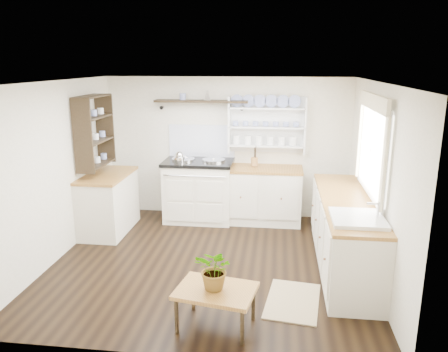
{
  "coord_description": "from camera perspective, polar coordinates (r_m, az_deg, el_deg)",
  "views": [
    {
      "loc": [
        0.84,
        -5.15,
        2.53
      ],
      "look_at": [
        0.16,
        0.25,
        1.1
      ],
      "focal_mm": 35.0,
      "sensor_mm": 36.0,
      "label": 1
    }
  ],
  "objects": [
    {
      "name": "high_shelf",
      "position": [
        7.07,
        -2.98,
        9.65
      ],
      "size": [
        1.5,
        0.29,
        0.16
      ],
      "color": "black",
      "rests_on": "wall_back"
    },
    {
      "name": "center_table",
      "position": [
        4.37,
        -1.07,
        -15.05
      ],
      "size": [
        0.83,
        0.66,
        0.41
      ],
      "rotation": [
        0.0,
        0.0,
        -0.18
      ],
      "color": "brown",
      "rests_on": "floor"
    },
    {
      "name": "wall_right",
      "position": [
        5.46,
        19.22,
        -0.77
      ],
      "size": [
        0.02,
        3.8,
        2.3
      ],
      "primitive_type": "cube",
      "color": "beige",
      "rests_on": "ground"
    },
    {
      "name": "aga_cooker",
      "position": [
        7.13,
        -3.29,
        -1.81
      ],
      "size": [
        1.11,
        0.77,
        1.02
      ],
      "color": "white",
      "rests_on": "floor"
    },
    {
      "name": "floor",
      "position": [
        5.8,
        -1.88,
        -11.15
      ],
      "size": [
        4.0,
        3.8,
        0.01
      ],
      "primitive_type": "cube",
      "color": "black",
      "rests_on": "ground"
    },
    {
      "name": "utensil_crock",
      "position": [
        7.02,
        3.99,
        1.88
      ],
      "size": [
        0.11,
        0.11,
        0.13
      ],
      "primitive_type": "cylinder",
      "color": "#A3713B",
      "rests_on": "back_cabinets"
    },
    {
      "name": "kettle",
      "position": [
        6.94,
        -5.81,
        2.25
      ],
      "size": [
        0.18,
        0.18,
        0.22
      ],
      "primitive_type": null,
      "color": "silver",
      "rests_on": "aga_cooker"
    },
    {
      "name": "belfast_sink",
      "position": [
        4.9,
        16.94,
        -6.62
      ],
      "size": [
        0.55,
        0.6,
        0.45
      ],
      "color": "white",
      "rests_on": "right_cabinets"
    },
    {
      "name": "right_cabinets",
      "position": [
        5.71,
        15.47,
        -7.1
      ],
      "size": [
        0.62,
        2.43,
        0.9
      ],
      "color": "silver",
      "rests_on": "floor"
    },
    {
      "name": "potted_plant",
      "position": [
        4.25,
        -1.09,
        -12.09
      ],
      "size": [
        0.47,
        0.45,
        0.41
      ],
      "primitive_type": "imported",
      "rotation": [
        0.0,
        0.0,
        -0.42
      ],
      "color": "#3F7233",
      "rests_on": "center_table"
    },
    {
      "name": "floor_rug",
      "position": [
        5.0,
        8.97,
        -15.81
      ],
      "size": [
        0.65,
        0.91,
        0.02
      ],
      "primitive_type": "cube",
      "rotation": [
        0.0,
        0.0,
        -0.13
      ],
      "color": "#8F7A53",
      "rests_on": "floor"
    },
    {
      "name": "back_cabinets",
      "position": [
        7.07,
        4.94,
        -2.37
      ],
      "size": [
        1.27,
        0.63,
        0.9
      ],
      "color": "silver",
      "rests_on": "floor"
    },
    {
      "name": "window",
      "position": [
        5.5,
        18.75,
        3.83
      ],
      "size": [
        0.08,
        1.55,
        1.22
      ],
      "color": "white",
      "rests_on": "wall_right"
    },
    {
      "name": "left_shelving",
      "position": [
        6.69,
        -16.58,
        5.68
      ],
      "size": [
        0.28,
        0.8,
        1.05
      ],
      "primitive_type": "cube",
      "color": "black",
      "rests_on": "wall_left"
    },
    {
      "name": "ceiling",
      "position": [
        5.23,
        -2.1,
        12.18
      ],
      "size": [
        4.0,
        3.8,
        0.01
      ],
      "primitive_type": "cube",
      "color": "white",
      "rests_on": "wall_back"
    },
    {
      "name": "wall_left",
      "position": [
        6.04,
        -21.06,
        0.51
      ],
      "size": [
        0.02,
        3.8,
        2.3
      ],
      "primitive_type": "cube",
      "color": "beige",
      "rests_on": "ground"
    },
    {
      "name": "wall_back",
      "position": [
        7.24,
        0.4,
        3.72
      ],
      "size": [
        4.0,
        0.02,
        2.3
      ],
      "primitive_type": "cube",
      "color": "beige",
      "rests_on": "ground"
    },
    {
      "name": "plate_rack",
      "position": [
        7.09,
        5.63,
        6.74
      ],
      "size": [
        1.2,
        0.22,
        0.9
      ],
      "color": "white",
      "rests_on": "wall_back"
    },
    {
      "name": "left_cabinets",
      "position": [
        6.88,
        -14.85,
        -3.3
      ],
      "size": [
        0.62,
        1.13,
        0.9
      ],
      "color": "silver",
      "rests_on": "floor"
    }
  ]
}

